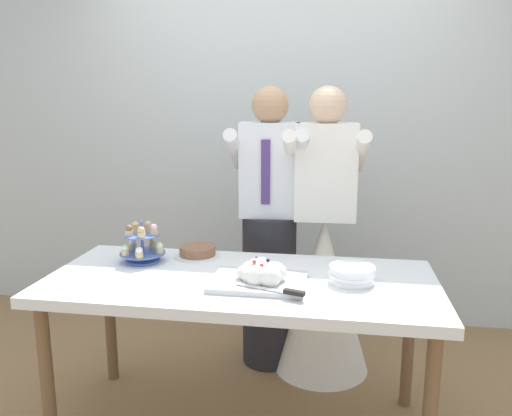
{
  "coord_description": "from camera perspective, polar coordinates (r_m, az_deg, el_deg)",
  "views": [
    {
      "loc": [
        0.43,
        -2.19,
        1.58
      ],
      "look_at": [
        0.05,
        0.15,
        1.07
      ],
      "focal_mm": 35.49,
      "sensor_mm": 36.0,
      "label": 1
    }
  ],
  "objects": [
    {
      "name": "person_groom",
      "position": [
        3.01,
        1.51,
        -4.07
      ],
      "size": [
        0.49,
        0.52,
        1.66
      ],
      "color": "#232328",
      "rests_on": "ground_plane"
    },
    {
      "name": "round_cake",
      "position": [
        2.68,
        -6.61,
        -4.92
      ],
      "size": [
        0.24,
        0.24,
        0.06
      ],
      "color": "white",
      "rests_on": "dessert_table"
    },
    {
      "name": "rear_wall",
      "position": [
        3.64,
        2.52,
        9.94
      ],
      "size": [
        5.2,
        0.1,
        2.9
      ],
      "primitive_type": "cube",
      "color": "silver",
      "rests_on": "ground_plane"
    },
    {
      "name": "person_bride",
      "position": [
        3.0,
        7.56,
        -7.52
      ],
      "size": [
        0.56,
        0.56,
        1.66
      ],
      "color": "white",
      "rests_on": "ground_plane"
    },
    {
      "name": "plate_stack",
      "position": [
        2.34,
        10.76,
        -7.33
      ],
      "size": [
        0.21,
        0.21,
        0.08
      ],
      "color": "white",
      "rests_on": "dessert_table"
    },
    {
      "name": "cupcake_stand",
      "position": [
        2.63,
        -12.7,
        -4.09
      ],
      "size": [
        0.23,
        0.23,
        0.21
      ],
      "color": "#4C66B2",
      "rests_on": "dessert_table"
    },
    {
      "name": "main_cake_tray",
      "position": [
        2.26,
        0.53,
        -7.6
      ],
      "size": [
        0.43,
        0.34,
        0.13
      ],
      "color": "silver",
      "rests_on": "dessert_table"
    },
    {
      "name": "dessert_table",
      "position": [
        2.4,
        -1.74,
        -9.49
      ],
      "size": [
        1.8,
        0.8,
        0.78
      ],
      "color": "silver",
      "rests_on": "ground_plane"
    }
  ]
}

